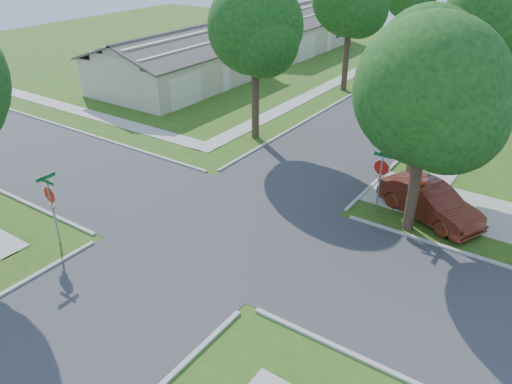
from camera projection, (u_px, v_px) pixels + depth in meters
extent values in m
plane|color=#295617|center=(226.00, 226.00, 20.88)|extent=(100.00, 100.00, 0.00)
cube|color=#333335|center=(226.00, 226.00, 20.88)|extent=(7.00, 100.00, 0.02)
cube|color=#9E9B91|center=(506.00, 97.00, 36.76)|extent=(1.20, 40.00, 0.04)
cube|color=#9E9B91|center=(354.00, 73.00, 42.86)|extent=(1.20, 40.00, 0.04)
cube|color=#9E9B91|center=(465.00, 209.00, 22.09)|extent=(8.80, 3.60, 0.05)
cube|color=gray|center=(54.00, 213.00, 19.18)|extent=(0.06, 0.06, 2.70)
cylinder|color=white|center=(50.00, 195.00, 18.80)|extent=(1.05, 0.02, 1.05)
cylinder|color=#B1150C|center=(50.00, 195.00, 18.80)|extent=(0.90, 0.03, 0.90)
cube|color=#B1150C|center=(52.00, 206.00, 19.02)|extent=(0.34, 0.03, 0.12)
cube|color=white|center=(52.00, 206.00, 19.02)|extent=(0.30, 0.03, 0.08)
cube|color=#0C5426|center=(47.00, 181.00, 18.53)|extent=(0.80, 0.02, 0.16)
cube|color=#0C5426|center=(46.00, 177.00, 18.45)|extent=(0.02, 0.80, 0.16)
cube|color=gray|center=(379.00, 185.00, 21.32)|extent=(0.06, 0.06, 2.70)
cylinder|color=white|center=(381.00, 168.00, 20.95)|extent=(1.05, 0.02, 1.05)
cylinder|color=#B1150C|center=(381.00, 168.00, 20.95)|extent=(0.90, 0.03, 0.90)
cube|color=#B1150C|center=(380.00, 178.00, 21.17)|extent=(0.34, 0.03, 0.12)
cube|color=white|center=(380.00, 178.00, 21.17)|extent=(0.30, 0.03, 0.08)
cube|color=#0C5426|center=(383.00, 155.00, 20.68)|extent=(0.80, 0.02, 0.16)
cube|color=#0C5426|center=(384.00, 151.00, 20.60)|extent=(0.02, 0.80, 0.16)
cylinder|color=#38281C|center=(415.00, 140.00, 24.16)|extent=(0.44, 0.44, 3.95)
sphere|color=#0E3A12|center=(428.00, 59.00, 22.33)|extent=(4.80, 4.80, 4.80)
sphere|color=#0E3A12|center=(441.00, 77.00, 21.84)|extent=(3.46, 3.46, 3.46)
sphere|color=#0E3A12|center=(415.00, 64.00, 23.35)|extent=(3.26, 3.26, 3.26)
cylinder|color=#38281C|center=(476.00, 81.00, 32.82)|extent=(0.44, 0.44, 4.30)
sphere|color=#0E3A12|center=(491.00, 11.00, 30.77)|extent=(5.40, 5.40, 5.40)
sphere|color=#0E3A12|center=(503.00, 25.00, 30.22)|extent=(3.89, 3.89, 3.89)
sphere|color=#0E3A12|center=(478.00, 18.00, 31.92)|extent=(3.67, 3.67, 3.67)
cylinder|color=#38281C|center=(255.00, 103.00, 28.79)|extent=(0.44, 0.44, 4.25)
sphere|color=#0E3A12|center=(255.00, 27.00, 26.80)|extent=(5.20, 5.20, 5.20)
sphere|color=#0E3A12|center=(264.00, 42.00, 26.27)|extent=(3.74, 3.74, 3.74)
sphere|color=#0E3A12|center=(250.00, 33.00, 27.91)|extent=(3.54, 3.54, 3.54)
cylinder|color=#38281C|center=(346.00, 61.00, 37.48)|extent=(0.44, 0.44, 4.44)
sphere|color=#0E3A12|center=(360.00, 9.00, 34.79)|extent=(4.03, 4.03, 4.03)
sphere|color=#0E3A12|center=(344.00, 3.00, 36.55)|extent=(3.81, 3.81, 3.81)
cylinder|color=#38281C|center=(405.00, 37.00, 47.08)|extent=(0.44, 0.44, 3.90)
sphere|color=#0E3A12|center=(417.00, 2.00, 44.84)|extent=(3.31, 3.31, 3.31)
cylinder|color=#38281C|center=(413.00, 190.00, 19.96)|extent=(0.44, 0.44, 3.54)
sphere|color=#0E3A12|center=(430.00, 90.00, 18.04)|extent=(5.60, 5.60, 5.60)
sphere|color=#0E3A12|center=(450.00, 118.00, 17.47)|extent=(4.03, 4.03, 4.03)
sphere|color=#0E3A12|center=(412.00, 97.00, 19.24)|extent=(3.81, 3.81, 3.81)
cube|color=#C0B898|center=(180.00, 67.00, 39.15)|extent=(8.00, 13.00, 2.80)
cube|color=#48443E|center=(198.00, 43.00, 37.19)|extent=(4.42, 13.60, 1.56)
cube|color=#48443E|center=(159.00, 37.00, 39.19)|extent=(4.42, 13.60, 1.56)
cube|color=silver|center=(186.00, 91.00, 34.43)|extent=(0.06, 3.20, 2.20)
cube|color=silver|center=(226.00, 78.00, 37.79)|extent=(0.06, 0.90, 2.00)
cube|color=#1E2633|center=(246.00, 64.00, 39.43)|extent=(0.06, 1.80, 1.10)
cube|color=#C0B898|center=(291.00, 34.00, 51.53)|extent=(8.00, 13.00, 2.80)
cube|color=#48443E|center=(309.00, 14.00, 49.57)|extent=(4.42, 13.60, 1.56)
cube|color=#48443E|center=(275.00, 11.00, 51.57)|extent=(4.42, 13.60, 1.56)
cube|color=silver|center=(307.00, 48.00, 46.81)|extent=(0.06, 3.20, 2.20)
cube|color=silver|center=(329.00, 41.00, 50.18)|extent=(0.06, 0.90, 2.00)
cube|color=#1E2633|center=(341.00, 31.00, 51.81)|extent=(0.06, 1.80, 1.10)
imported|color=#561D11|center=(430.00, 202.00, 21.17)|extent=(4.96, 3.44, 1.55)
imported|color=black|center=(438.00, 80.00, 38.43)|extent=(1.87, 3.99, 1.32)
imported|color=black|center=(439.00, 41.00, 51.60)|extent=(2.47, 5.14, 1.44)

